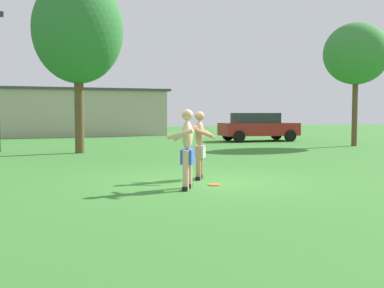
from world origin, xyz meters
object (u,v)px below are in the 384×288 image
at_px(frisbee, 214,185).
at_px(tree_left_field, 356,54).
at_px(player_near, 200,144).
at_px(player_in_blue, 187,145).
at_px(tree_right_field, 78,30).
at_px(car_red_near_post, 258,126).

relative_size(frisbee, tree_left_field, 0.05).
xyz_separation_m(player_near, frisbee, (-0.08, -1.04, -0.86)).
xyz_separation_m(player_in_blue, frisbee, (0.76, 0.26, -0.93)).
relative_size(player_near, tree_left_field, 0.28).
xyz_separation_m(player_in_blue, tree_left_field, (12.13, 9.04, 3.44)).
bearing_deg(player_in_blue, tree_right_field, 94.31).
distance_m(frisbee, tree_left_field, 15.02).
bearing_deg(car_red_near_post, player_in_blue, -124.52).
bearing_deg(frisbee, tree_right_field, 98.84).
distance_m(player_near, car_red_near_post, 15.64).
distance_m(tree_left_field, tree_right_field, 12.92).
bearing_deg(tree_left_field, frisbee, -142.34).
bearing_deg(tree_left_field, player_near, -145.59).
relative_size(car_red_near_post, tree_left_field, 0.76).
xyz_separation_m(car_red_near_post, tree_left_field, (2.39, -5.13, 3.56)).
bearing_deg(frisbee, player_near, 85.49).
distance_m(player_in_blue, tree_right_field, 10.72).
relative_size(tree_left_field, tree_right_field, 0.84).
height_order(player_in_blue, tree_right_field, tree_right_field).
bearing_deg(car_red_near_post, tree_right_field, -158.14).
height_order(player_near, frisbee, player_near).
distance_m(frisbee, car_red_near_post, 16.58).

